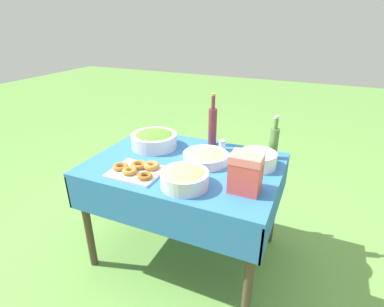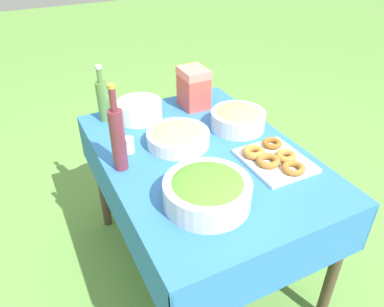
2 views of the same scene
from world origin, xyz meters
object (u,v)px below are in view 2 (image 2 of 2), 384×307
Objects in this scene: pasta_bowl at (178,136)px; olive_oil_bottle at (103,100)px; plate_stack at (139,110)px; bread_bowl at (238,118)px; wine_bottle at (118,137)px; salad_bowl at (207,190)px; donut_platter at (274,158)px; cooler_box at (194,88)px.

olive_oil_bottle reaches higher than pasta_bowl.
bread_bowl reaches higher than plate_stack.
plate_stack is 0.62× the size of wine_bottle.
pasta_bowl is 0.46m from olive_oil_bottle.
donut_platter is (-0.11, 0.39, -0.04)m from salad_bowl.
wine_bottle is at bearing -149.45° from salad_bowl.
bread_bowl is (-0.00, 0.33, 0.02)m from pasta_bowl.
salad_bowl is at bearing -23.41° from cooler_box.
cooler_box is (-0.00, 0.32, 0.06)m from plate_stack.
olive_oil_bottle is at bearing -111.13° from plate_stack.
pasta_bowl is (-0.43, 0.08, -0.02)m from salad_bowl.
salad_bowl is 0.75m from plate_stack.
cooler_box is at bearing 82.63° from olive_oil_bottle.
plate_stack is at bearing -128.14° from bread_bowl.
wine_bottle is 1.75× the size of cooler_box.
olive_oil_bottle reaches higher than donut_platter.
olive_oil_bottle is (-0.71, -0.54, 0.10)m from donut_platter.
plate_stack is (-0.32, -0.07, 0.01)m from pasta_bowl.
pasta_bowl is 0.33m from bread_bowl.
plate_stack reaches higher than donut_platter.
salad_bowl is 0.44m from pasta_bowl.
olive_oil_bottle is at bearing -148.24° from pasta_bowl.
bread_bowl reaches higher than pasta_bowl.
plate_stack is 0.80× the size of olive_oil_bottle.
wine_bottle is at bearing -7.51° from olive_oil_bottle.
cooler_box is at bearing 142.87° from pasta_bowl.
donut_platter is at bearing 37.47° from olive_oil_bottle.
olive_oil_bottle is (-0.38, -0.24, 0.08)m from pasta_bowl.
pasta_bowl is 0.44m from donut_platter.
wine_bottle reaches higher than olive_oil_bottle.
bread_bowl is (-0.43, 0.41, -0.01)m from salad_bowl.
pasta_bowl is 1.00× the size of olive_oil_bottle.
plate_stack is at bearing 68.87° from olive_oil_bottle.
plate_stack is at bearing 149.81° from wine_bottle.
cooler_box is (-0.39, 0.54, -0.04)m from wine_bottle.
wine_bottle reaches higher than cooler_box.
olive_oil_bottle is 0.45m from wine_bottle.
bread_bowl is at bearing 90.79° from pasta_bowl.
wine_bottle is at bearing -77.63° from pasta_bowl.
bread_bowl is (-0.07, 0.62, -0.09)m from wine_bottle.
donut_platter is 0.89m from olive_oil_bottle.
plate_stack is 0.51m from bread_bowl.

